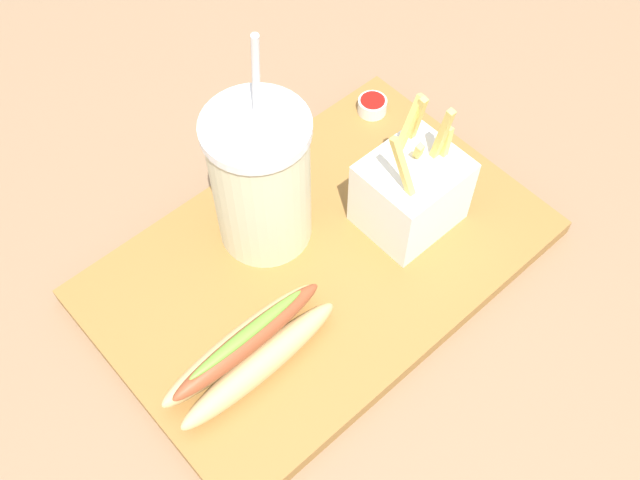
{
  "coord_description": "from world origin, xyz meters",
  "views": [
    {
      "loc": [
        -0.28,
        -0.31,
        0.68
      ],
      "look_at": [
        0.0,
        0.0,
        0.05
      ],
      "focal_mm": 41.19,
      "sensor_mm": 36.0,
      "label": 1
    }
  ],
  "objects_px": {
    "ketchup_cup_1": "(372,105)",
    "fries_basket": "(411,192)",
    "soda_cup": "(261,181)",
    "hot_dog_1": "(250,350)"
  },
  "relations": [
    {
      "from": "fries_basket",
      "to": "hot_dog_1",
      "type": "relative_size",
      "value": 0.86
    },
    {
      "from": "ketchup_cup_1",
      "to": "fries_basket",
      "type": "bearing_deg",
      "value": -120.46
    },
    {
      "from": "soda_cup",
      "to": "fries_basket",
      "type": "xyz_separation_m",
      "value": [
        0.13,
        -0.09,
        -0.04
      ]
    },
    {
      "from": "fries_basket",
      "to": "ketchup_cup_1",
      "type": "height_order",
      "value": "fries_basket"
    },
    {
      "from": "soda_cup",
      "to": "fries_basket",
      "type": "height_order",
      "value": "soda_cup"
    },
    {
      "from": "soda_cup",
      "to": "ketchup_cup_1",
      "type": "height_order",
      "value": "soda_cup"
    },
    {
      "from": "soda_cup",
      "to": "hot_dog_1",
      "type": "bearing_deg",
      "value": -134.61
    },
    {
      "from": "soda_cup",
      "to": "hot_dog_1",
      "type": "distance_m",
      "value": 0.17
    },
    {
      "from": "fries_basket",
      "to": "ketchup_cup_1",
      "type": "bearing_deg",
      "value": 59.54
    },
    {
      "from": "fries_basket",
      "to": "soda_cup",
      "type": "bearing_deg",
      "value": 144.05
    }
  ]
}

